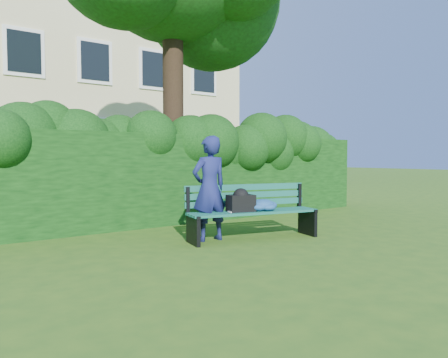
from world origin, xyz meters
TOP-DOWN VIEW (x-y plane):
  - ground at (0.00, 0.00)m, footprint 80.00×80.00m
  - apartment_building at (-0.00, 13.99)m, footprint 16.00×8.08m
  - hedge at (0.00, 2.20)m, footprint 10.00×1.00m
  - park_bench at (-0.08, -0.27)m, footprint 2.26×1.05m
  - man_reading at (-0.71, 0.05)m, footprint 0.64×0.44m

SIDE VIEW (x-z plane):
  - ground at x=0.00m, z-range 0.00..0.00m
  - park_bench at x=-0.08m, z-range 0.06..0.95m
  - man_reading at x=-0.71m, z-range 0.00..1.69m
  - hedge at x=0.00m, z-range 0.00..1.80m
  - apartment_building at x=0.00m, z-range 0.00..12.00m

